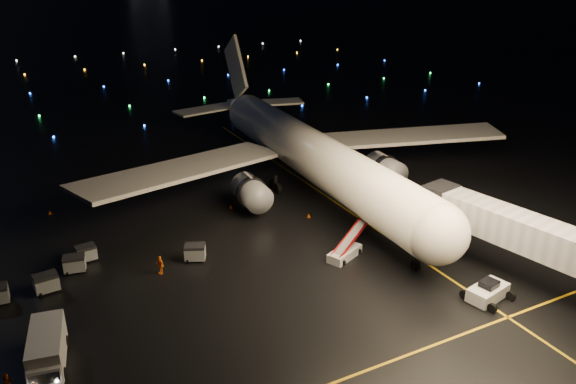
{
  "coord_description": "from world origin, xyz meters",
  "views": [
    {
      "loc": [
        -22.3,
        -36.3,
        27.5
      ],
      "look_at": [
        2.78,
        12.0,
        5.0
      ],
      "focal_mm": 35.0,
      "sensor_mm": 36.0,
      "label": 1
    }
  ],
  "objects_px": {
    "crew_c": "(160,265)",
    "baggage_cart_3": "(46,283)",
    "crew_b": "(9,384)",
    "baggage_cart_2": "(86,253)",
    "baggage_cart_1": "(75,264)",
    "service_truck": "(47,348)",
    "pushback_tug": "(488,290)",
    "belt_loader": "(345,245)",
    "baggage_cart_0": "(195,253)",
    "airliner": "(300,122)"
  },
  "relations": [
    {
      "from": "baggage_cart_0",
      "to": "pushback_tug",
      "type": "bearing_deg",
      "value": -17.22
    },
    {
      "from": "service_truck",
      "to": "crew_c",
      "type": "distance_m",
      "value": 13.93
    },
    {
      "from": "pushback_tug",
      "to": "belt_loader",
      "type": "distance_m",
      "value": 13.98
    },
    {
      "from": "crew_c",
      "to": "crew_b",
      "type": "bearing_deg",
      "value": -73.59
    },
    {
      "from": "belt_loader",
      "to": "service_truck",
      "type": "bearing_deg",
      "value": 162.64
    },
    {
      "from": "belt_loader",
      "to": "crew_b",
      "type": "xyz_separation_m",
      "value": [
        -30.7,
        -5.65,
        -0.56
      ]
    },
    {
      "from": "belt_loader",
      "to": "baggage_cart_1",
      "type": "xyz_separation_m",
      "value": [
        -24.29,
        9.55,
        -0.61
      ]
    },
    {
      "from": "pushback_tug",
      "to": "service_truck",
      "type": "bearing_deg",
      "value": 153.95
    },
    {
      "from": "service_truck",
      "to": "belt_loader",
      "type": "bearing_deg",
      "value": 16.58
    },
    {
      "from": "crew_c",
      "to": "baggage_cart_3",
      "type": "relative_size",
      "value": 0.92
    },
    {
      "from": "belt_loader",
      "to": "baggage_cart_2",
      "type": "relative_size",
      "value": 3.15
    },
    {
      "from": "crew_b",
      "to": "baggage_cart_2",
      "type": "height_order",
      "value": "crew_b"
    },
    {
      "from": "service_truck",
      "to": "baggage_cart_2",
      "type": "height_order",
      "value": "service_truck"
    },
    {
      "from": "baggage_cart_2",
      "to": "airliner",
      "type": "bearing_deg",
      "value": 10.83
    },
    {
      "from": "crew_b",
      "to": "baggage_cart_1",
      "type": "distance_m",
      "value": 16.5
    },
    {
      "from": "crew_c",
      "to": "baggage_cart_1",
      "type": "relative_size",
      "value": 0.94
    },
    {
      "from": "pushback_tug",
      "to": "crew_b",
      "type": "distance_m",
      "value": 38.3
    },
    {
      "from": "belt_loader",
      "to": "baggage_cart_0",
      "type": "height_order",
      "value": "belt_loader"
    },
    {
      "from": "pushback_tug",
      "to": "baggage_cart_0",
      "type": "relative_size",
      "value": 1.92
    },
    {
      "from": "belt_loader",
      "to": "baggage_cart_1",
      "type": "relative_size",
      "value": 3.03
    },
    {
      "from": "baggage_cart_2",
      "to": "baggage_cart_1",
      "type": "bearing_deg",
      "value": -133.77
    },
    {
      "from": "baggage_cart_0",
      "to": "baggage_cart_3",
      "type": "distance_m",
      "value": 13.66
    },
    {
      "from": "crew_c",
      "to": "baggage_cart_2",
      "type": "relative_size",
      "value": 0.98
    },
    {
      "from": "baggage_cart_2",
      "to": "service_truck",
      "type": "bearing_deg",
      "value": -115.13
    },
    {
      "from": "belt_loader",
      "to": "service_truck",
      "type": "relative_size",
      "value": 0.82
    },
    {
      "from": "pushback_tug",
      "to": "belt_loader",
      "type": "relative_size",
      "value": 0.64
    },
    {
      "from": "baggage_cart_0",
      "to": "baggage_cart_2",
      "type": "xyz_separation_m",
      "value": [
        -9.57,
        4.9,
        -0.05
      ]
    },
    {
      "from": "belt_loader",
      "to": "baggage_cart_0",
      "type": "relative_size",
      "value": 2.98
    },
    {
      "from": "baggage_cart_3",
      "to": "crew_b",
      "type": "bearing_deg",
      "value": -112.65
    },
    {
      "from": "service_truck",
      "to": "crew_b",
      "type": "bearing_deg",
      "value": -130.77
    },
    {
      "from": "crew_b",
      "to": "crew_c",
      "type": "height_order",
      "value": "crew_c"
    },
    {
      "from": "belt_loader",
      "to": "service_truck",
      "type": "height_order",
      "value": "belt_loader"
    },
    {
      "from": "belt_loader",
      "to": "crew_c",
      "type": "relative_size",
      "value": 3.21
    },
    {
      "from": "pushback_tug",
      "to": "baggage_cart_0",
      "type": "bearing_deg",
      "value": 125.88
    },
    {
      "from": "belt_loader",
      "to": "baggage_cart_3",
      "type": "distance_m",
      "value": 27.95
    },
    {
      "from": "crew_b",
      "to": "crew_c",
      "type": "relative_size",
      "value": 0.95
    },
    {
      "from": "airliner",
      "to": "baggage_cart_1",
      "type": "bearing_deg",
      "value": -158.09
    },
    {
      "from": "crew_c",
      "to": "baggage_cart_0",
      "type": "distance_m",
      "value": 3.87
    },
    {
      "from": "service_truck",
      "to": "baggage_cart_0",
      "type": "height_order",
      "value": "service_truck"
    },
    {
      "from": "pushback_tug",
      "to": "service_truck",
      "type": "distance_m",
      "value": 36.07
    },
    {
      "from": "service_truck",
      "to": "airliner",
      "type": "bearing_deg",
      "value": 44.62
    },
    {
      "from": "belt_loader",
      "to": "baggage_cart_3",
      "type": "xyz_separation_m",
      "value": [
        -27.04,
        7.04,
        -0.58
      ]
    },
    {
      "from": "airliner",
      "to": "belt_loader",
      "type": "height_order",
      "value": "airliner"
    },
    {
      "from": "baggage_cart_0",
      "to": "baggage_cart_3",
      "type": "xyz_separation_m",
      "value": [
        -13.64,
        0.67,
        0.01
      ]
    },
    {
      "from": "belt_loader",
      "to": "baggage_cart_0",
      "type": "distance_m",
      "value": 14.85
    },
    {
      "from": "baggage_cart_2",
      "to": "baggage_cart_3",
      "type": "relative_size",
      "value": 0.93
    },
    {
      "from": "crew_c",
      "to": "baggage_cart_2",
      "type": "distance_m",
      "value": 8.24
    },
    {
      "from": "baggage_cart_0",
      "to": "airliner",
      "type": "bearing_deg",
      "value": 60.51
    },
    {
      "from": "crew_b",
      "to": "belt_loader",
      "type": "bearing_deg",
      "value": 1.97
    },
    {
      "from": "pushback_tug",
      "to": "baggage_cart_2",
      "type": "relative_size",
      "value": 2.03
    }
  ]
}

